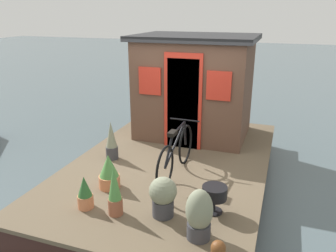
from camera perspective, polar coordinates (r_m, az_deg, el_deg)
name	(u,v)px	position (r m, az deg, el deg)	size (l,w,h in m)	color
ground_plane	(172,184)	(6.19, 0.62, -9.87)	(60.00, 60.00, 0.00)	#4C5B60
houseboat_deck	(172,172)	(6.08, 0.63, -7.85)	(5.10, 3.25, 0.49)	brown
houseboat_cabin	(194,86)	(6.96, 4.51, 6.78)	(1.80, 2.38, 2.06)	brown
bicycle	(176,153)	(5.30, 1.38, -4.63)	(1.66, 0.50, 0.82)	black
potted_plant_sage	(199,215)	(3.96, 5.30, -14.76)	(0.31, 0.31, 0.62)	#38383D
potted_plant_lavender	(111,141)	(5.98, -9.56, -2.58)	(0.21, 0.21, 0.69)	#38383D
potted_plant_rosemary	(109,172)	(5.07, -9.98, -7.71)	(0.32, 0.32, 0.52)	#C6754C
potted_plant_succulent	(115,192)	(4.40, -9.02, -10.94)	(0.19, 0.19, 0.68)	#935138
potted_plant_geranium	(163,196)	(4.34, -0.86, -11.72)	(0.36, 0.36, 0.53)	#38383D
potted_plant_thyme	(85,193)	(4.66, -13.91, -10.98)	(0.21, 0.21, 0.46)	#C6754C
charcoal_grill	(215,194)	(4.45, 7.90, -11.30)	(0.33, 0.33, 0.37)	black
mooring_bollard	(218,252)	(3.74, 8.48, -20.36)	(0.16, 0.16, 0.27)	brown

